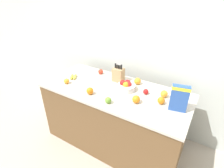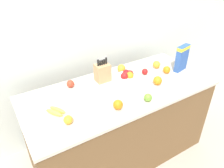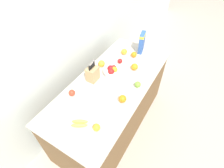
% 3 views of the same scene
% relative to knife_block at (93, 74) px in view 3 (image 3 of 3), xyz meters
% --- Properties ---
extents(ground_plane, '(14.00, 14.00, 0.00)m').
position_rel_knife_block_xyz_m(ground_plane, '(0.07, -0.23, -0.98)').
color(ground_plane, '#B2A899').
extents(wall_back, '(9.00, 0.06, 2.60)m').
position_rel_knife_block_xyz_m(wall_back, '(0.07, 0.40, 0.32)').
color(wall_back, silver).
rests_on(wall_back, ground_plane).
extents(counter, '(1.87, 0.82, 0.89)m').
position_rel_knife_block_xyz_m(counter, '(0.07, -0.23, -0.54)').
color(counter, brown).
rests_on(counter, ground_plane).
extents(knife_block, '(0.14, 0.11, 0.28)m').
position_rel_knife_block_xyz_m(knife_block, '(0.00, 0.00, 0.00)').
color(knife_block, tan).
rests_on(knife_block, counter).
extents(cereal_box, '(0.18, 0.10, 0.29)m').
position_rel_knife_block_xyz_m(cereal_box, '(0.84, -0.25, 0.06)').
color(cereal_box, '#2D56A8').
rests_on(cereal_box, counter).
extents(fruit_bowl, '(0.23, 0.23, 0.12)m').
position_rel_knife_block_xyz_m(fruit_bowl, '(0.20, -0.16, -0.04)').
color(fruit_bowl, silver).
rests_on(fruit_bowl, counter).
extents(banana_bunch, '(0.15, 0.18, 0.04)m').
position_rel_knife_block_xyz_m(banana_bunch, '(-0.58, -0.25, -0.07)').
color(banana_bunch, yellow).
rests_on(banana_bunch, counter).
extents(apple_rear, '(0.07, 0.07, 0.07)m').
position_rel_knife_block_xyz_m(apple_rear, '(-0.33, 0.05, -0.06)').
color(apple_rear, red).
rests_on(apple_rear, counter).
extents(apple_by_knife_block, '(0.07, 0.07, 0.07)m').
position_rel_knife_block_xyz_m(apple_by_knife_block, '(0.17, -0.52, -0.06)').
color(apple_by_knife_block, '#6B9E33').
rests_on(apple_by_knife_block, counter).
extents(apple_middle, '(0.06, 0.06, 0.06)m').
position_rel_knife_block_xyz_m(apple_middle, '(0.45, -0.12, -0.06)').
color(apple_middle, red).
rests_on(apple_middle, counter).
extents(orange_back_center, '(0.07, 0.07, 0.07)m').
position_rel_knife_block_xyz_m(orange_back_center, '(-0.54, -0.42, -0.06)').
color(orange_back_center, orange).
rests_on(orange_back_center, counter).
extents(orange_mid_right, '(0.08, 0.08, 0.08)m').
position_rel_knife_block_xyz_m(orange_mid_right, '(0.65, -0.08, -0.05)').
color(orange_mid_right, orange).
rests_on(orange_mid_right, counter).
extents(orange_by_cereal, '(0.09, 0.09, 0.09)m').
position_rel_knife_block_xyz_m(orange_by_cereal, '(0.43, -0.35, -0.05)').
color(orange_by_cereal, orange).
rests_on(orange_by_cereal, counter).
extents(orange_front_left, '(0.09, 0.09, 0.09)m').
position_rel_knife_block_xyz_m(orange_front_left, '(-0.12, -0.47, -0.05)').
color(orange_front_left, orange).
rests_on(orange_front_left, counter).
extents(orange_mid_left, '(0.09, 0.09, 0.09)m').
position_rel_knife_block_xyz_m(orange_mid_left, '(0.26, 0.05, -0.05)').
color(orange_mid_left, orange).
rests_on(orange_mid_left, counter).
extents(orange_front_center, '(0.08, 0.08, 0.08)m').
position_rel_knife_block_xyz_m(orange_front_center, '(0.66, -0.22, -0.05)').
color(orange_front_center, orange).
rests_on(orange_front_center, counter).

